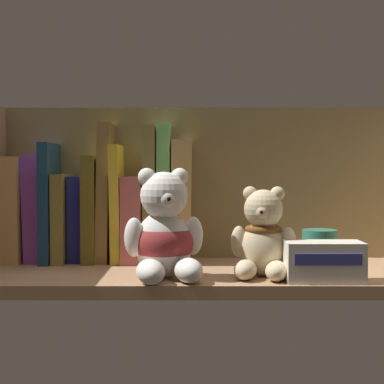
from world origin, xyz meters
The scene contains 18 objects.
shelf_board centered at (0.00, 0.00, 1.00)cm, with size 73.83×26.77×2.00cm, color #A87F5B.
shelf_back_panel centered at (0.00, 13.98, 14.88)cm, with size 76.23×1.20×29.77cm, color olive.
book_0 centered at (-33.81, 10.65, 11.30)cm, with size 3.21×13.43×18.59cm, color tan.
book_1 centered at (-30.41, 10.65, 11.47)cm, with size 3.15×10.24×18.94cm, color purple.
book_2 centered at (-27.73, 10.65, 12.50)cm, with size 1.79×14.96×21.00cm, color navy.
book_3 centered at (-25.55, 10.65, 9.76)cm, with size 2.14×14.00×15.53cm, color olive.
book_4 centered at (-23.03, 10.65, 9.57)cm, with size 2.46×9.75×15.14cm, color navy.
book_5 centered at (-20.42, 10.65, 11.38)cm, with size 2.32×12.84×18.76cm, color brown.
book_6 centered at (-17.98, 10.65, 14.24)cm, with size 2.11×11.61×24.48cm, color olive.
book_7 centered at (-15.86, 10.65, 12.33)cm, with size 1.70×12.71×20.67cm, color gold.
book_8 centered at (-13.05, 10.65, 9.54)cm, with size 3.49×13.79×15.08cm, color #B15757.
book_9 centered at (-10.00, 10.65, 14.02)cm, with size 2.19×12.52×24.04cm, color olive.
book_10 centered at (-7.54, 10.65, 14.08)cm, with size 2.29×11.33×24.16cm, color #6EC66C.
book_11 centered at (-4.44, 10.65, 12.75)cm, with size 3.47×13.96×21.49cm, color tan.
teddy_bear_larger centered at (-6.74, -7.40, 8.52)cm, with size 12.58×13.31×16.59cm.
teddy_bear_smaller centered at (8.28, -5.91, 7.88)cm, with size 10.34×10.72×13.78cm.
pillar_candle centered at (18.22, 0.28, 5.29)cm, with size 5.64×5.64×6.58cm, color #2D7A66.
small_product_box centered at (16.66, -9.93, 4.93)cm, with size 11.22×5.84×5.84cm.
Camera 1 is at (-2.57, -94.57, 18.19)cm, focal length 54.66 mm.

